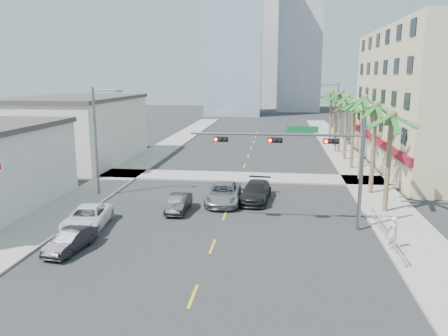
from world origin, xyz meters
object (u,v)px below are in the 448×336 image
object	(u,v)px
traffic_signal_mast	(311,153)
car_parked_far	(87,218)
car_parked_mid	(70,241)
car_lane_right	(256,192)
pedestrian	(393,233)
car_lane_center	(223,194)
car_lane_left	(179,203)

from	to	relation	value
traffic_signal_mast	car_parked_far	size ratio (longest dim) A/B	2.14
car_parked_mid	car_lane_right	bearing A→B (deg)	57.02
car_parked_mid	pedestrian	world-z (taller)	pedestrian
car_lane_center	car_parked_far	bearing A→B (deg)	-141.45
car_parked_mid	car_parked_far	size ratio (longest dim) A/B	0.74
car_lane_right	car_lane_left	bearing A→B (deg)	-142.71
traffic_signal_mast	car_parked_far	distance (m)	15.20
car_parked_mid	car_lane_right	world-z (taller)	car_lane_right
car_parked_far	pedestrian	size ratio (longest dim) A/B	2.67
car_lane_right	pedestrian	bearing A→B (deg)	-43.32
car_parked_mid	pedestrian	distance (m)	18.43
car_parked_far	pedestrian	xyz separation A→B (m)	(18.97, -1.54, 0.40)
traffic_signal_mast	car_lane_left	distance (m)	10.59
car_parked_mid	car_parked_far	xyz separation A→B (m)	(-0.68, 3.81, 0.09)
car_lane_right	pedestrian	world-z (taller)	pedestrian
car_lane_left	car_lane_center	xyz separation A→B (m)	(3.01, 2.60, 0.13)
traffic_signal_mast	pedestrian	bearing A→B (deg)	-36.65
traffic_signal_mast	car_parked_far	xyz separation A→B (m)	(-14.45, -1.82, -4.34)
car_lane_left	car_lane_center	distance (m)	3.98
car_parked_mid	car_lane_center	world-z (taller)	car_lane_center
car_parked_mid	car_lane_left	size ratio (longest dim) A/B	0.98
car_parked_mid	car_lane_left	world-z (taller)	car_lane_left
traffic_signal_mast	car_lane_left	bearing A→B (deg)	164.93
car_lane_center	car_lane_right	xyz separation A→B (m)	(2.49, 0.88, -0.00)
traffic_signal_mast	pedestrian	distance (m)	6.87
car_lane_left	car_lane_right	distance (m)	6.51
traffic_signal_mast	pedestrian	world-z (taller)	traffic_signal_mast
traffic_signal_mast	car_lane_center	bearing A→B (deg)	140.91
car_lane_left	car_lane_center	bearing A→B (deg)	40.45
car_lane_left	car_lane_center	size ratio (longest dim) A/B	0.70
car_lane_right	car_parked_mid	bearing A→B (deg)	-125.69
traffic_signal_mast	car_parked_far	bearing A→B (deg)	-172.81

